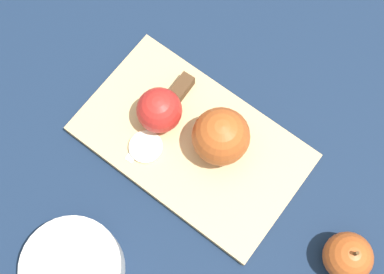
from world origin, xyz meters
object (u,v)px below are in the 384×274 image
(knife, at_px, (174,98))
(apple_half_right, at_px, (159,110))
(bowl, at_px, (73,268))
(apple_whole, at_px, (348,257))
(apple_half_left, at_px, (221,137))

(knife, bearing_deg, apple_half_right, 0.28)
(apple_half_right, relative_size, bowl, 0.49)
(apple_whole, relative_size, bowl, 0.59)
(bowl, bearing_deg, apple_whole, -130.97)
(knife, relative_size, bowl, 1.17)
(apple_half_left, xyz_separation_m, apple_whole, (-0.24, -0.01, -0.02))
(knife, bearing_deg, apple_half_left, 77.17)
(apple_half_right, height_order, apple_whole, apple_half_right)
(apple_half_right, relative_size, apple_whole, 0.84)
(knife, height_order, apple_whole, apple_whole)
(apple_half_left, distance_m, apple_half_right, 0.10)
(apple_half_left, distance_m, knife, 0.11)
(apple_half_left, distance_m, apple_whole, 0.24)
(apple_half_left, height_order, apple_half_right, apple_half_left)
(bowl, bearing_deg, apple_half_left, -91.74)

